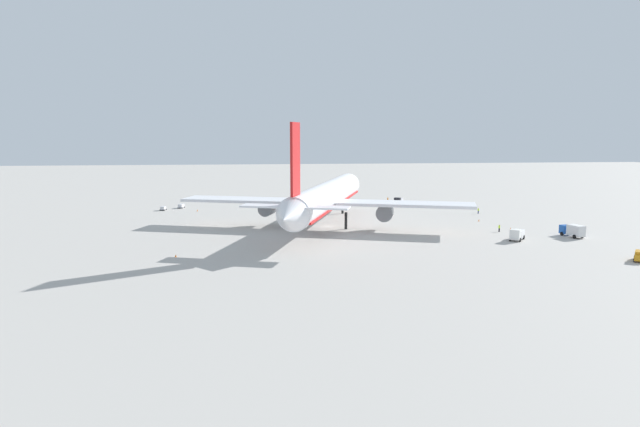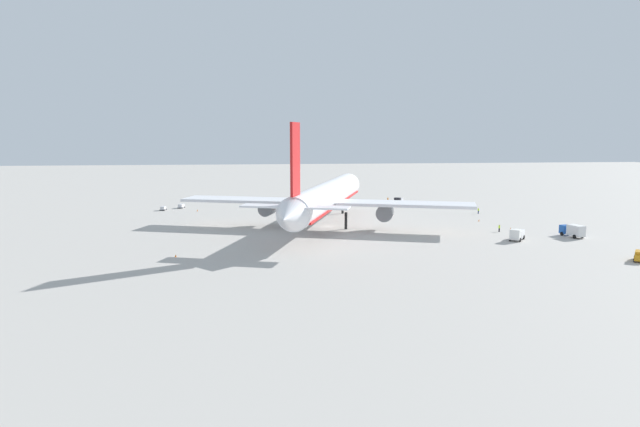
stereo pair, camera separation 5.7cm
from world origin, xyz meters
name	(u,v)px [view 2 (the right image)]	position (x,y,z in m)	size (l,w,h in m)	color
ground_plane	(327,226)	(0.00, 0.00, 0.00)	(600.00, 600.00, 0.00)	#ADA8A0
airliner	(326,197)	(-1.21, 0.37, 7.58)	(78.38, 72.22, 25.80)	white
service_truck_0	(573,230)	(-21.71, -54.22, 1.57)	(6.47, 3.37, 2.91)	#194CA5
service_truck_1	(399,201)	(40.27, -29.31, 1.34)	(5.83, 4.29, 2.64)	black
service_truck_2	(517,234)	(-23.91, -39.71, 1.36)	(5.87, 5.25, 2.69)	white
service_van	(640,256)	(-46.38, -52.95, 1.03)	(4.67, 4.15, 1.97)	orange
baggage_cart_0	(181,206)	(40.73, 41.73, 0.72)	(3.64, 2.12, 1.30)	gray
baggage_cart_1	(163,208)	(35.77, 46.61, 0.70)	(3.00, 1.91, 1.27)	#595B60
ground_worker_0	(499,228)	(-13.10, -40.43, 0.91)	(0.51, 0.51, 1.77)	black
ground_worker_1	(478,211)	(17.60, -47.72, 0.89)	(0.55, 0.55, 1.74)	navy
ground_worker_2	(388,200)	(48.48, -27.63, 0.88)	(0.50, 0.50, 1.73)	black
traffic_cone_0	(511,229)	(-10.67, -44.48, 0.28)	(0.36, 0.36, 0.55)	orange
traffic_cone_1	(176,256)	(-32.81, 33.61, 0.28)	(0.36, 0.36, 0.55)	orange
traffic_cone_2	(444,206)	(32.73, -42.33, 0.28)	(0.36, 0.36, 0.55)	orange
traffic_cone_3	(479,220)	(3.28, -42.03, 0.28)	(0.36, 0.36, 0.55)	orange
traffic_cone_4	(197,210)	(32.58, 35.87, 0.28)	(0.36, 0.36, 0.55)	orange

